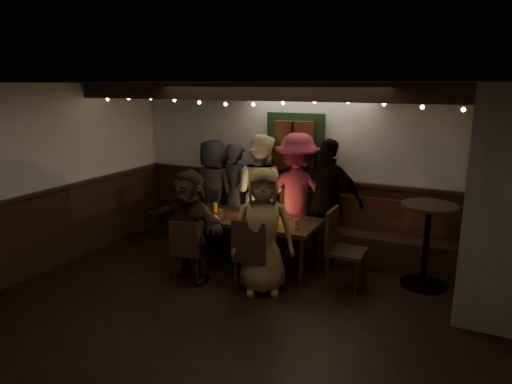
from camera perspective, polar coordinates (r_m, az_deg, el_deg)
The scene contains 13 objects.
room at distance 5.96m, azimuth 12.58°, elevation -1.64°, with size 6.02×5.01×2.62m.
dining_table at distance 6.57m, azimuth -0.79°, elevation -3.72°, with size 2.00×0.86×0.87m.
chair_near_left at distance 6.12m, azimuth -8.66°, elevation -6.84°, with size 0.48×0.48×0.86m.
chair_near_right at distance 5.75m, azimuth -0.62°, elevation -7.44°, with size 0.49×0.49×0.97m.
chair_end at distance 6.03m, azimuth 10.41°, elevation -6.33°, with size 0.46×0.46×1.02m.
high_top at distance 6.28m, azimuth 20.59°, elevation -5.02°, with size 0.69×0.69×1.10m.
person_a at distance 7.59m, azimuth -5.30°, elevation 0.14°, with size 0.83×0.54×1.71m, color black.
person_b at distance 7.32m, azimuth -2.45°, elevation -0.38°, with size 0.62×0.41×1.69m, color #2A2A3B.
person_c at distance 7.15m, azimuth 0.47°, elevation -0.09°, with size 0.90×0.70×1.84m, color beige.
person_d at distance 6.94m, azimuth 5.15°, elevation -0.39°, with size 1.21×0.70×1.88m, color maroon.
person_e at distance 6.76m, azimuth 9.01°, elevation -1.10°, with size 1.07×0.45×1.83m, color black.
person_f at distance 6.13m, azimuth -8.30°, elevation -4.13°, with size 1.40×0.45×1.51m, color black.
person_g at distance 5.69m, azimuth 0.85°, elevation -4.91°, with size 0.78×0.51×1.60m, color olive.
Camera 1 is at (2.38, -4.20, 2.59)m, focal length 32.00 mm.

